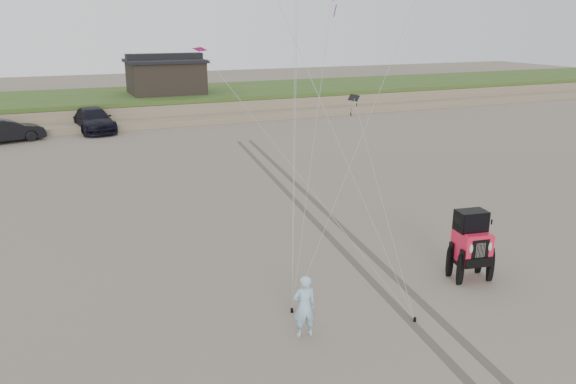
# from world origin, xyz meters

# --- Properties ---
(ground) EXTENTS (160.00, 160.00, 0.00)m
(ground) POSITION_xyz_m (0.00, 0.00, 0.00)
(ground) COLOR #6B6054
(ground) RESTS_ON ground
(dune_ridge) EXTENTS (160.00, 14.25, 1.73)m
(dune_ridge) POSITION_xyz_m (0.00, 37.50, 0.82)
(dune_ridge) COLOR #7A6B54
(dune_ridge) RESTS_ON ground
(cabin) EXTENTS (6.40, 5.40, 3.35)m
(cabin) POSITION_xyz_m (2.00, 37.00, 3.24)
(cabin) COLOR black
(cabin) RESTS_ON dune_ridge
(truck_b) EXTENTS (4.86, 2.80, 1.51)m
(truck_b) POSITION_xyz_m (-10.31, 28.69, 0.76)
(truck_b) COLOR black
(truck_b) RESTS_ON ground
(truck_c) EXTENTS (2.95, 5.93, 1.65)m
(truck_c) POSITION_xyz_m (-4.69, 30.54, 0.83)
(truck_c) COLOR black
(truck_c) RESTS_ON ground
(jeep) EXTENTS (2.72, 4.88, 1.72)m
(jeep) POSITION_xyz_m (3.46, 0.24, 0.86)
(jeep) COLOR #F01D40
(jeep) RESTS_ON ground
(man) EXTENTS (0.63, 0.46, 1.63)m
(man) POSITION_xyz_m (-2.54, -0.69, 0.81)
(man) COLOR #82A3C8
(man) RESTS_ON ground
(stake_main) EXTENTS (0.08, 0.08, 0.12)m
(stake_main) POSITION_xyz_m (-2.35, 0.50, 0.06)
(stake_main) COLOR black
(stake_main) RESTS_ON ground
(stake_aux) EXTENTS (0.08, 0.08, 0.12)m
(stake_aux) POSITION_xyz_m (0.41, -1.24, 0.06)
(stake_aux) COLOR black
(stake_aux) RESTS_ON ground
(tire_tracks) EXTENTS (5.22, 29.74, 0.01)m
(tire_tracks) POSITION_xyz_m (2.00, 8.00, 0.00)
(tire_tracks) COLOR #4C443D
(tire_tracks) RESTS_ON ground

